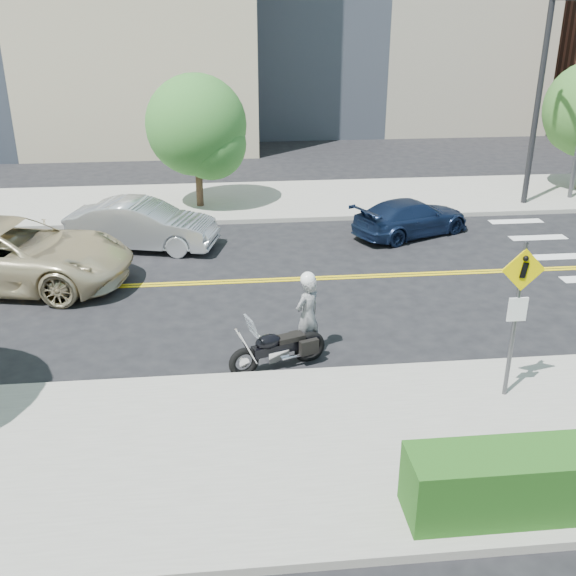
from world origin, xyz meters
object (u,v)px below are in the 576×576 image
(motorcyclist, at_px, (307,314))
(motorcycle, at_px, (278,339))
(parked_car_blue, at_px, (411,217))
(pedestrian_sign, at_px, (518,306))
(suv, at_px, (11,254))
(parked_car_silver, at_px, (142,225))

(motorcyclist, height_order, motorcycle, motorcyclist)
(parked_car_blue, bearing_deg, motorcyclist, 125.18)
(parked_car_blue, bearing_deg, pedestrian_sign, 150.14)
(suv, xyz_separation_m, parked_car_blue, (11.44, 2.91, -0.29))
(motorcyclist, distance_m, parked_car_blue, 8.56)
(motorcyclist, relative_size, parked_car_silver, 0.42)
(motorcyclist, bearing_deg, suv, -70.79)
(motorcyclist, bearing_deg, motorcycle, -0.77)
(motorcyclist, height_order, suv, motorcyclist)
(motorcycle, height_order, parked_car_blue, motorcycle)
(pedestrian_sign, xyz_separation_m, suv, (-10.58, 6.72, -1.10))
(suv, xyz_separation_m, parked_car_silver, (3.11, 2.54, -0.14))
(pedestrian_sign, xyz_separation_m, motorcycle, (-4.08, 1.71, -1.34))
(suv, bearing_deg, parked_car_silver, -39.58)
(motorcycle, relative_size, suv, 0.33)
(pedestrian_sign, distance_m, suv, 12.58)
(parked_car_silver, distance_m, parked_car_blue, 8.34)
(motorcyclist, xyz_separation_m, suv, (-7.15, 4.50, -0.06))
(pedestrian_sign, bearing_deg, parked_car_silver, 128.91)
(parked_car_silver, height_order, parked_car_blue, parked_car_silver)
(motorcycle, xyz_separation_m, parked_car_blue, (4.94, 7.91, -0.05))
(parked_car_silver, xyz_separation_m, parked_car_blue, (8.33, 0.37, -0.15))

